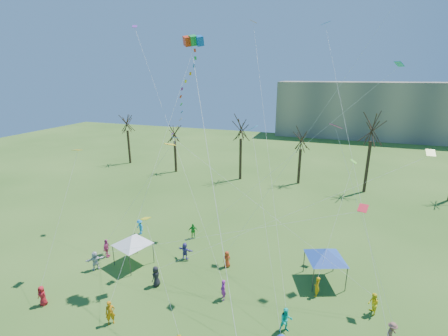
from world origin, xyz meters
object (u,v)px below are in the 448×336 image
(big_box_kite, at_px, (187,95))
(canopy_tent_blue, at_px, (326,254))
(canopy_tent_white, at_px, (132,240))
(distant_building, at_px, (391,111))

(big_box_kite, relative_size, canopy_tent_blue, 5.57)
(big_box_kite, distance_m, canopy_tent_blue, 17.02)
(big_box_kite, distance_m, canopy_tent_white, 14.06)
(big_box_kite, bearing_deg, distant_building, 70.87)
(distant_building, distance_m, canopy_tent_blue, 72.79)
(big_box_kite, bearing_deg, canopy_tent_white, -172.78)
(big_box_kite, height_order, canopy_tent_blue, big_box_kite)
(distant_building, height_order, big_box_kite, big_box_kite)
(distant_building, distance_m, canopy_tent_white, 80.69)
(distant_building, relative_size, canopy_tent_white, 16.32)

